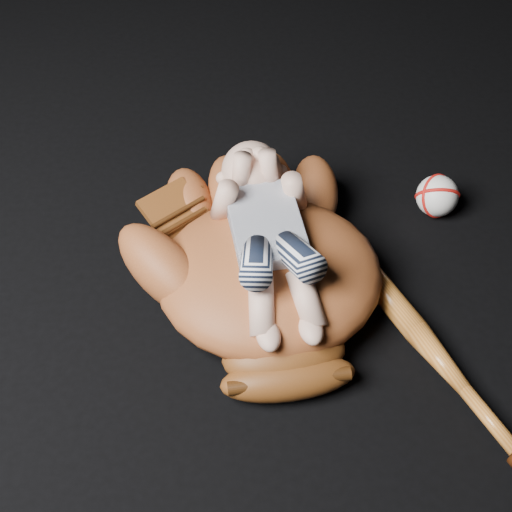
% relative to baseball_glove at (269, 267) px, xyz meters
% --- Properties ---
extents(baseball_glove, '(0.49, 0.55, 0.16)m').
position_rel_baseball_glove_xyz_m(baseball_glove, '(0.00, 0.00, 0.00)').
color(baseball_glove, brown).
rests_on(baseball_glove, ground).
extents(newborn_baby, '(0.22, 0.41, 0.16)m').
position_rel_baseball_glove_xyz_m(newborn_baby, '(0.00, 0.01, 0.06)').
color(newborn_baby, '#D3A188').
rests_on(newborn_baby, baseball_glove).
extents(baseball_bat, '(0.22, 0.42, 0.04)m').
position_rel_baseball_glove_xyz_m(baseball_bat, '(0.24, -0.12, -0.06)').
color(baseball_bat, '#B56523').
rests_on(baseball_bat, ground).
extents(baseball, '(0.09, 0.09, 0.08)m').
position_rel_baseball_glove_xyz_m(baseball, '(0.32, 0.19, -0.04)').
color(baseball, white).
rests_on(baseball, ground).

